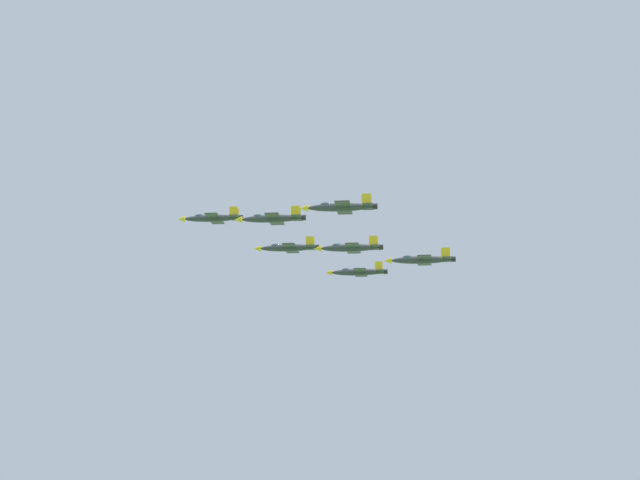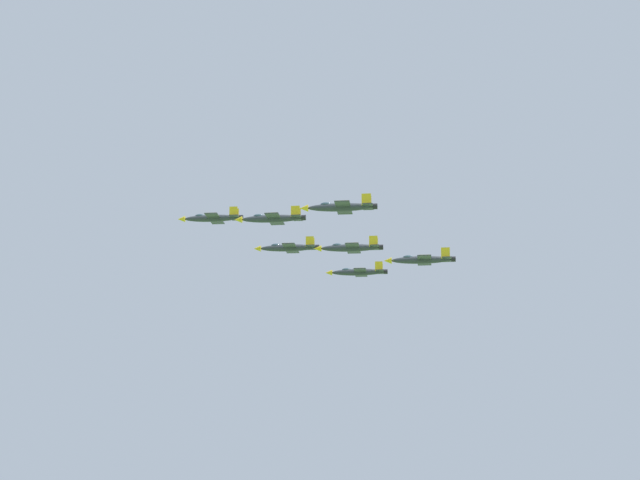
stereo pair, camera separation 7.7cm
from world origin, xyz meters
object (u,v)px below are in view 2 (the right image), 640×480
object	(u,v)px
jet_lead	(212,218)
jet_left_outer	(340,207)
jet_right_wingman	(288,248)
jet_left_wingman	(272,218)
jet_trailing	(421,260)
jet_right_outer	(358,272)
jet_slot_rear	(350,248)

from	to	relation	value
jet_lead	jet_left_outer	bearing A→B (deg)	139.88
jet_right_wingman	jet_left_outer	world-z (taller)	jet_right_wingman
jet_left_wingman	jet_trailing	bearing A→B (deg)	-156.04
jet_right_wingman	jet_right_outer	bearing A→B (deg)	-139.56
jet_lead	jet_left_outer	distance (m)	39.43
jet_slot_rear	jet_trailing	distance (m)	15.15
jet_left_outer	jet_right_outer	xyz separation A→B (m)	(-3.87, -50.37, -1.04)
jet_left_wingman	jet_lead	bearing A→B (deg)	-39.43
jet_right_outer	jet_trailing	world-z (taller)	jet_right_outer
jet_left_outer	jet_trailing	xyz separation A→B (m)	(-16.75, -24.05, -4.47)
jet_left_outer	jet_slot_rear	bearing A→B (deg)	-90.31
jet_left_wingman	jet_right_wingman	distance (m)	25.26
jet_right_wingman	jet_slot_rear	size ratio (longest dim) A/B	1.01
jet_lead	jet_left_wingman	distance (m)	19.92
jet_lead	jet_left_wingman	size ratio (longest dim) A/B	0.98
jet_right_wingman	jet_trailing	xyz separation A→B (m)	(-28.66, 14.87, -6.50)
jet_right_wingman	jet_trailing	bearing A→B (deg)	157.05
jet_left_wingman	jet_left_outer	world-z (taller)	jet_left_wingman
jet_right_outer	jet_lead	bearing A→B (deg)	39.70
jet_trailing	jet_right_outer	bearing A→B (deg)	-59.30
jet_right_outer	jet_trailing	distance (m)	29.51
jet_left_outer	jet_slot_rear	size ratio (longest dim) A/B	1.00
jet_slot_rear	jet_trailing	bearing A→B (deg)	179.61
jet_lead	jet_slot_rear	distance (m)	30.60
jet_left_outer	jet_trailing	world-z (taller)	jet_left_outer
jet_lead	jet_left_wingman	xyz separation A→B (m)	(-13.85, 13.73, -4.05)
jet_slot_rear	jet_right_wingman	bearing A→B (deg)	-40.76
jet_left_outer	jet_right_outer	size ratio (longest dim) A/B	1.01
jet_left_wingman	jet_trailing	world-z (taller)	jet_left_wingman
jet_left_outer	jet_right_outer	world-z (taller)	jet_left_outer
jet_left_wingman	jet_right_outer	size ratio (longest dim) A/B	1.00
jet_right_wingman	jet_left_outer	xyz separation A→B (m)	(-11.91, 38.92, -2.03)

